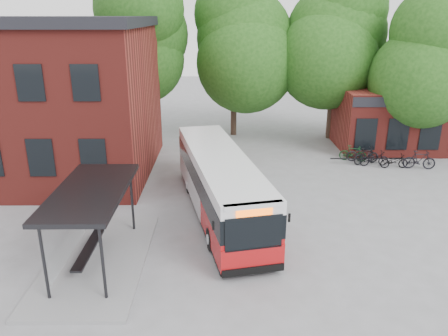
{
  "coord_description": "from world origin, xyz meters",
  "views": [
    {
      "loc": [
        0.05,
        -15.05,
        8.59
      ],
      "look_at": [
        0.18,
        3.64,
        2.0
      ],
      "focal_mm": 35.0,
      "sensor_mm": 36.0,
      "label": 1
    }
  ],
  "objects_px": {
    "bus_shelter": "(94,226)",
    "city_bus": "(220,185)",
    "bicycle_7": "(419,160)",
    "bicycle_1": "(353,153)",
    "bicycle_3": "(366,156)",
    "bicycle_6": "(394,161)",
    "bicycle_2": "(363,154)",
    "bicycle_4": "(374,158)"
  },
  "relations": [
    {
      "from": "city_bus",
      "to": "bicycle_6",
      "type": "distance_m",
      "value": 12.01
    },
    {
      "from": "bicycle_2",
      "to": "bicycle_7",
      "type": "relative_size",
      "value": 1.03
    },
    {
      "from": "bicycle_6",
      "to": "bicycle_3",
      "type": "bearing_deg",
      "value": 61.94
    },
    {
      "from": "bus_shelter",
      "to": "city_bus",
      "type": "distance_m",
      "value": 6.09
    },
    {
      "from": "bicycle_4",
      "to": "bicycle_7",
      "type": "height_order",
      "value": "bicycle_7"
    },
    {
      "from": "bus_shelter",
      "to": "bicycle_7",
      "type": "relative_size",
      "value": 3.81
    },
    {
      "from": "bus_shelter",
      "to": "bicycle_4",
      "type": "relative_size",
      "value": 4.01
    },
    {
      "from": "bicycle_1",
      "to": "bicycle_3",
      "type": "xyz_separation_m",
      "value": [
        0.63,
        -0.6,
        0.03
      ]
    },
    {
      "from": "bicycle_1",
      "to": "bicycle_3",
      "type": "relative_size",
      "value": 0.94
    },
    {
      "from": "city_bus",
      "to": "bicycle_1",
      "type": "height_order",
      "value": "city_bus"
    },
    {
      "from": "bicycle_6",
      "to": "bicycle_7",
      "type": "distance_m",
      "value": 1.41
    },
    {
      "from": "bicycle_3",
      "to": "bicycle_7",
      "type": "bearing_deg",
      "value": -129.46
    },
    {
      "from": "bicycle_1",
      "to": "bicycle_4",
      "type": "distance_m",
      "value": 1.36
    },
    {
      "from": "bicycle_6",
      "to": "bicycle_2",
      "type": "bearing_deg",
      "value": 50.45
    },
    {
      "from": "bicycle_1",
      "to": "bicycle_6",
      "type": "relative_size",
      "value": 1.01
    },
    {
      "from": "bicycle_3",
      "to": "bicycle_4",
      "type": "xyz_separation_m",
      "value": [
        0.37,
        -0.32,
        -0.07
      ]
    },
    {
      "from": "bicycle_1",
      "to": "bicycle_2",
      "type": "xyz_separation_m",
      "value": [
        0.56,
        -0.13,
        0.0
      ]
    },
    {
      "from": "city_bus",
      "to": "bicycle_6",
      "type": "height_order",
      "value": "city_bus"
    },
    {
      "from": "bicycle_1",
      "to": "bicycle_2",
      "type": "height_order",
      "value": "bicycle_2"
    },
    {
      "from": "bus_shelter",
      "to": "city_bus",
      "type": "xyz_separation_m",
      "value": [
        4.49,
        4.12,
        -0.06
      ]
    },
    {
      "from": "bicycle_2",
      "to": "bicycle_7",
      "type": "bearing_deg",
      "value": -105.36
    },
    {
      "from": "bicycle_2",
      "to": "bicycle_4",
      "type": "xyz_separation_m",
      "value": [
        0.44,
        -0.79,
        -0.04
      ]
    },
    {
      "from": "bus_shelter",
      "to": "bicycle_4",
      "type": "bearing_deg",
      "value": 37.9
    },
    {
      "from": "bus_shelter",
      "to": "bicycle_2",
      "type": "relative_size",
      "value": 3.69
    },
    {
      "from": "bicycle_4",
      "to": "city_bus",
      "type": "bearing_deg",
      "value": 120.88
    },
    {
      "from": "bicycle_1",
      "to": "bicycle_6",
      "type": "distance_m",
      "value": 2.46
    },
    {
      "from": "bicycle_3",
      "to": "bicycle_4",
      "type": "bearing_deg",
      "value": -152.71
    },
    {
      "from": "bicycle_7",
      "to": "bicycle_2",
      "type": "bearing_deg",
      "value": 73.2
    },
    {
      "from": "bicycle_1",
      "to": "bicycle_2",
      "type": "bearing_deg",
      "value": -83.27
    },
    {
      "from": "bicycle_7",
      "to": "bicycle_6",
      "type": "bearing_deg",
      "value": 91.65
    },
    {
      "from": "bus_shelter",
      "to": "bicycle_2",
      "type": "distance_m",
      "value": 17.55
    },
    {
      "from": "city_bus",
      "to": "bicycle_7",
      "type": "xyz_separation_m",
      "value": [
        11.68,
        5.97,
        -0.84
      ]
    },
    {
      "from": "bicycle_7",
      "to": "bicycle_4",
      "type": "bearing_deg",
      "value": 85.17
    },
    {
      "from": "city_bus",
      "to": "bicycle_3",
      "type": "distance_m",
      "value": 11.23
    },
    {
      "from": "city_bus",
      "to": "bicycle_6",
      "type": "relative_size",
      "value": 6.71
    },
    {
      "from": "bus_shelter",
      "to": "bicycle_1",
      "type": "bearing_deg",
      "value": 42.37
    },
    {
      "from": "city_bus",
      "to": "bicycle_1",
      "type": "relative_size",
      "value": 6.64
    },
    {
      "from": "bicycle_4",
      "to": "bicycle_7",
      "type": "distance_m",
      "value": 2.53
    },
    {
      "from": "bicycle_1",
      "to": "bicycle_7",
      "type": "height_order",
      "value": "bicycle_7"
    },
    {
      "from": "city_bus",
      "to": "bicycle_4",
      "type": "xyz_separation_m",
      "value": [
        9.22,
        6.55,
        -0.93
      ]
    },
    {
      "from": "bicycle_1",
      "to": "bicycle_4",
      "type": "height_order",
      "value": "bicycle_1"
    },
    {
      "from": "bicycle_7",
      "to": "city_bus",
      "type": "bearing_deg",
      "value": 125.56
    }
  ]
}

